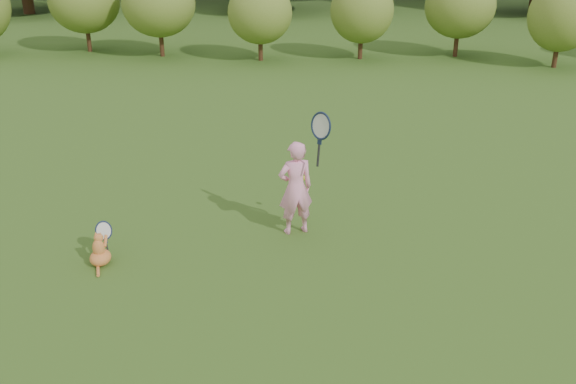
# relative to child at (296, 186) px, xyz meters

# --- Properties ---
(ground) EXTENTS (100.00, 100.00, 0.00)m
(ground) POSITION_rel_child_xyz_m (-0.30, -0.99, -0.71)
(ground) COLOR #314E16
(ground) RESTS_ON ground
(shrub_row) EXTENTS (28.00, 3.00, 2.80)m
(shrub_row) POSITION_rel_child_xyz_m (-0.30, 12.01, 0.69)
(shrub_row) COLOR olive
(shrub_row) RESTS_ON ground
(child) EXTENTS (0.80, 0.56, 2.04)m
(child) POSITION_rel_child_xyz_m (0.00, 0.00, 0.00)
(child) COLOR #FF98BF
(child) RESTS_ON ground
(cat) EXTENTS (0.35, 0.67, 0.60)m
(cat) POSITION_rel_child_xyz_m (-2.46, -1.12, -0.48)
(cat) COLOR #B37322
(cat) RESTS_ON ground
(tennis_ball) EXTENTS (0.07, 0.07, 0.07)m
(tennis_ball) POSITION_rel_child_xyz_m (0.09, 0.36, -0.03)
(tennis_ball) COLOR #9AD118
(tennis_ball) RESTS_ON ground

